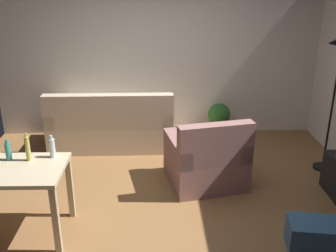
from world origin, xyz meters
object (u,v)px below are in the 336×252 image
object	(u,v)px
couch	(112,128)
bottle_clear	(52,148)
desk	(3,178)
bottle_tall	(8,151)
armchair	(207,161)
bottle_squat	(28,148)
storage_box	(313,235)
potted_plant	(219,118)

from	to	relation	value
couch	bottle_clear	size ratio (longest dim) A/B	7.80
desk	bottle_tall	xyz separation A→B (m)	(0.02, 0.18, 0.21)
armchair	bottle_squat	size ratio (longest dim) A/B	3.55
armchair	couch	bearing A→B (deg)	-54.34
couch	desk	distance (m)	2.35
armchair	storage_box	size ratio (longest dim) A/B	2.19
couch	storage_box	world-z (taller)	couch
desk	bottle_tall	distance (m)	0.27
armchair	storage_box	distance (m)	1.58
desk	armchair	bearing A→B (deg)	25.19
potted_plant	storage_box	distance (m)	2.87
desk	storage_box	size ratio (longest dim) A/B	2.52
bottle_tall	storage_box	bearing A→B (deg)	-9.74
bottle_tall	bottle_clear	bearing A→B (deg)	6.78
desk	bottle_clear	distance (m)	0.54
bottle_clear	desk	bearing A→B (deg)	-152.71
bottle_squat	bottle_clear	size ratio (longest dim) A/B	1.24
bottle_clear	armchair	bearing A→B (deg)	23.54
potted_plant	bottle_clear	size ratio (longest dim) A/B	2.39
couch	bottle_squat	bearing A→B (deg)	73.27
bottle_squat	bottle_clear	distance (m)	0.24
bottle_tall	bottle_squat	distance (m)	0.21
desk	bottle_squat	size ratio (longest dim) A/B	4.08
desk	potted_plant	distance (m)	3.56
storage_box	desk	bearing A→B (deg)	173.62
armchair	bottle_tall	bearing A→B (deg)	8.74
desk	bottle_tall	world-z (taller)	bottle_tall
couch	potted_plant	size ratio (longest dim) A/B	3.26
couch	bottle_tall	xyz separation A→B (m)	(-0.81, -2.00, 0.55)
storage_box	bottle_clear	distance (m)	2.73
couch	bottle_tall	distance (m)	2.23
couch	storage_box	xyz separation A→B (m)	(2.19, -2.51, -0.16)
couch	bottle_clear	bearing A→B (deg)	78.92
bottle_squat	bottle_clear	world-z (taller)	bottle_squat
armchair	desk	bearing A→B (deg)	12.69
desk	bottle_clear	size ratio (longest dim) A/B	5.08
desk	bottle_tall	size ratio (longest dim) A/B	5.44
storage_box	bottle_clear	bearing A→B (deg)	167.59
potted_plant	bottle_squat	size ratio (longest dim) A/B	1.92
couch	armchair	xyz separation A→B (m)	(1.31, -1.21, 0.01)
desk	armchair	world-z (taller)	armchair
desk	bottle_squat	bearing A→B (deg)	37.32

